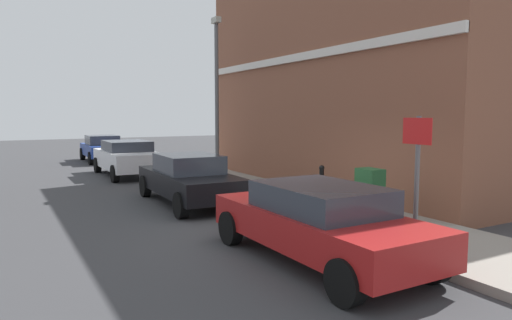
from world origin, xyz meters
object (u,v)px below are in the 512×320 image
car_red (319,220)px  lamppost (217,91)px  car_black (189,178)px  car_blue (102,148)px  bollard_near_cabinet (322,184)px  car_white (127,157)px  street_sign (417,163)px  utility_cabinet (370,197)px

car_red → lamppost: 9.75m
car_black → car_blue: 12.81m
bollard_near_cabinet → car_black: bearing=134.2°
car_black → car_white: 6.65m
car_red → street_sign: 1.90m
utility_cabinet → bollard_near_cabinet: utility_cabinet is taller
utility_cabinet → street_sign: 2.49m
car_white → lamppost: lamppost is taller
car_black → lamppost: (2.39, 3.31, 2.59)m
utility_cabinet → lamppost: lamppost is taller
car_blue → utility_cabinet: car_blue is taller
car_blue → street_sign: bearing=-174.9°
utility_cabinet → street_sign: bearing=-114.3°
car_black → street_sign: bearing=-165.4°
car_red → car_blue: bearing=-0.8°
bollard_near_cabinet → lamppost: 6.49m
utility_cabinet → lamppost: (-0.06, 7.78, 2.62)m
car_red → utility_cabinet: 2.74m
car_red → street_sign: street_sign is taller
car_red → car_black: size_ratio=0.99×
car_black → bollard_near_cabinet: 3.67m
car_black → street_sign: (1.52, -6.54, 0.95)m
utility_cabinet → bollard_near_cabinet: 1.84m
bollard_near_cabinet → street_sign: (-1.04, -3.91, 0.96)m
car_red → car_white: 12.44m
bollard_near_cabinet → lamppost: size_ratio=0.18×
car_white → car_blue: (0.23, 6.16, -0.04)m
car_white → lamppost: bearing=-143.9°
car_white → bollard_near_cabinet: car_white is taller
car_black → utility_cabinet: size_ratio=3.86×
lamppost → car_blue: bearing=103.0°
car_red → car_black: bearing=0.2°
car_blue → street_sign: size_ratio=1.73×
car_red → street_sign: bearing=-117.8°
car_red → car_blue: 18.60m
car_red → utility_cabinet: size_ratio=3.82×
utility_cabinet → lamppost: 8.21m
car_blue → lamppost: 10.08m
bollard_near_cabinet → utility_cabinet: bearing=-93.1°
car_white → lamppost: 4.85m
car_red → bollard_near_cabinet: 4.03m
car_black → bollard_near_cabinet: (2.56, -2.63, -0.00)m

